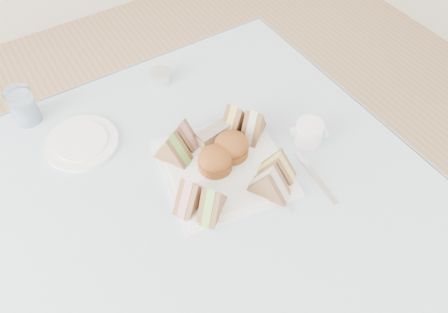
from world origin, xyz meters
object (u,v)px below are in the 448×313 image
table (210,263)px  water_glass (23,106)px  serving_plate (224,168)px  creamer_jug (309,133)px

table → water_glass: 0.68m
table → serving_plate: bearing=26.3°
table → creamer_jug: size_ratio=13.10×
serving_plate → creamer_jug: bearing=2.2°
table → creamer_jug: creamer_jug is taller
serving_plate → water_glass: water_glass is taller
table → creamer_jug: 0.51m
table → water_glass: size_ratio=9.08×
serving_plate → creamer_jug: size_ratio=4.17×
creamer_jug → water_glass: bearing=165.6°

